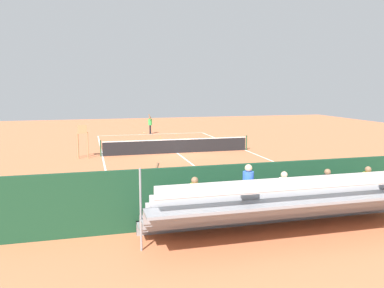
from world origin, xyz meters
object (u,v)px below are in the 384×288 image
at_px(bleacher_stand, 287,204).
at_px(tennis_player, 150,123).
at_px(line_judge, 157,190).
at_px(tennis_racket, 144,133).
at_px(tennis_ball_near, 160,137).
at_px(tennis_ball_far, 177,135).
at_px(tennis_net, 177,146).
at_px(equipment_bag, 254,209).
at_px(courtside_bench, 295,195).
at_px(umpire_chair, 83,138).

bearing_deg(bleacher_stand, tennis_player, -89.68).
relative_size(bleacher_stand, line_judge, 4.70).
height_order(tennis_racket, tennis_ball_near, tennis_ball_near).
bearing_deg(tennis_racket, line_judge, 83.15).
relative_size(tennis_player, line_judge, 1.00).
height_order(bleacher_stand, tennis_ball_far, bleacher_stand).
height_order(tennis_racket, line_judge, line_judge).
relative_size(tennis_net, tennis_player, 5.35).
bearing_deg(line_judge, tennis_racket, -96.85).
xyz_separation_m(bleacher_stand, tennis_player, (0.15, -26.65, 0.06)).
bearing_deg(tennis_ball_far, tennis_ball_near, 24.95).
bearing_deg(tennis_ball_near, equipment_bag, 88.59).
bearing_deg(tennis_player, line_judge, 81.76).
relative_size(equipment_bag, tennis_player, 0.47).
bearing_deg(equipment_bag, tennis_ball_far, -95.66).
xyz_separation_m(courtside_bench, tennis_ball_far, (-0.56, -22.59, -0.53)).
distance_m(bleacher_stand, equipment_bag, 2.11).
distance_m(bleacher_stand, tennis_ball_far, 24.77).
height_order(tennis_ball_near, tennis_ball_far, same).
bearing_deg(equipment_bag, line_judge, -8.54).
relative_size(tennis_ball_near, line_judge, 0.03).
distance_m(tennis_racket, line_judge, 25.18).
height_order(tennis_net, tennis_racket, tennis_net).
bearing_deg(bleacher_stand, line_judge, -34.05).
height_order(bleacher_stand, courtside_bench, bleacher_stand).
height_order(tennis_ball_near, line_judge, line_judge).
relative_size(bleacher_stand, tennis_ball_far, 137.27).
height_order(tennis_net, line_judge, line_judge).
bearing_deg(tennis_racket, tennis_ball_near, 105.03).
height_order(tennis_net, umpire_chair, umpire_chair).
bearing_deg(equipment_bag, tennis_net, -90.77).
bearing_deg(umpire_chair, tennis_ball_near, -126.78).
bearing_deg(equipment_bag, tennis_ball_near, -91.41).
bearing_deg(tennis_ball_near, line_judge, 79.51).
relative_size(courtside_bench, tennis_ball_far, 27.27).
relative_size(tennis_net, tennis_racket, 17.94).
bearing_deg(tennis_racket, bleacher_stand, 91.35).
bearing_deg(tennis_net, umpire_chair, 2.35).
distance_m(courtside_bench, tennis_player, 24.62).
bearing_deg(tennis_player, tennis_ball_far, 137.71).
xyz_separation_m(tennis_net, tennis_ball_near, (-0.36, -8.52, -0.47)).
xyz_separation_m(tennis_net, bleacher_stand, (-0.04, 15.35, 0.45)).
distance_m(tennis_ball_far, line_judge, 22.94).
height_order(equipment_bag, tennis_ball_near, equipment_bag).
bearing_deg(courtside_bench, equipment_bag, 4.33).
bearing_deg(tennis_ball_near, tennis_net, 87.59).
bearing_deg(line_judge, equipment_bag, 171.46).
relative_size(tennis_racket, line_judge, 0.30).
bearing_deg(equipment_bag, courtside_bench, -175.67).
relative_size(bleacher_stand, equipment_bag, 10.07).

